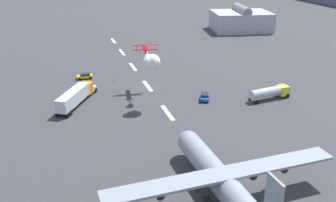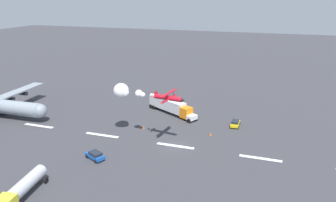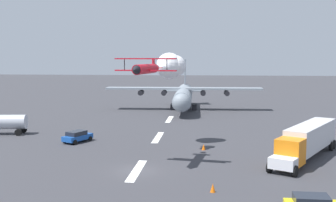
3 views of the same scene
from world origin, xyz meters
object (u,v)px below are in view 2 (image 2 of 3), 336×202
at_px(fuel_tanker_truck, 23,188).
at_px(traffic_cone_near, 211,134).
at_px(airport_staff_sedan, 95,155).
at_px(followme_car_yellow, 235,123).
at_px(cargo_transport_plane, 0,105).
at_px(stunt_biplane_red, 128,92).
at_px(semi_truck_orange, 171,106).
at_px(traffic_cone_far, 143,127).

relative_size(fuel_tanker_truck, traffic_cone_near, 13.81).
xyz_separation_m(fuel_tanker_truck, traffic_cone_near, (-22.89, -32.27, -1.38)).
bearing_deg(airport_staff_sedan, followme_car_yellow, -133.17).
relative_size(cargo_transport_plane, airport_staff_sedan, 7.37).
bearing_deg(stunt_biplane_red, followme_car_yellow, -150.26).
bearing_deg(traffic_cone_near, followme_car_yellow, -122.79).
distance_m(semi_truck_orange, fuel_tanker_truck, 44.03).
bearing_deg(traffic_cone_far, cargo_transport_plane, 7.34).
bearing_deg(airport_staff_sedan, semi_truck_orange, -101.97).
xyz_separation_m(cargo_transport_plane, traffic_cone_near, (-53.02, -5.77, -2.82)).
bearing_deg(semi_truck_orange, stunt_biplane_red, 73.95).
xyz_separation_m(semi_truck_orange, traffic_cone_near, (-12.77, 10.59, -1.77)).
bearing_deg(airport_staff_sedan, fuel_tanker_truck, 74.18).
distance_m(airport_staff_sedan, traffic_cone_near, 25.90).
xyz_separation_m(traffic_cone_near, traffic_cone_far, (15.80, 0.98, 0.00)).
xyz_separation_m(followme_car_yellow, airport_staff_sedan, (23.34, 24.89, 0.00)).
height_order(semi_truck_orange, traffic_cone_near, semi_truck_orange).
relative_size(followme_car_yellow, traffic_cone_far, 5.43).
bearing_deg(followme_car_yellow, traffic_cone_far, 21.56).
bearing_deg(stunt_biplane_red, cargo_transport_plane, 0.49).
distance_m(cargo_transport_plane, followme_car_yellow, 59.03).
relative_size(fuel_tanker_truck, traffic_cone_far, 13.81).
xyz_separation_m(stunt_biplane_red, followme_car_yellow, (-21.94, -12.54, -9.33)).
distance_m(stunt_biplane_red, semi_truck_orange, 18.52).
bearing_deg(stunt_biplane_red, airport_staff_sedan, 83.52).
relative_size(fuel_tanker_truck, followme_car_yellow, 2.54).
relative_size(followme_car_yellow, airport_staff_sedan, 0.90).
height_order(semi_truck_orange, fuel_tanker_truck, semi_truck_orange).
distance_m(stunt_biplane_red, followme_car_yellow, 26.94).
relative_size(semi_truck_orange, traffic_cone_near, 20.26).
bearing_deg(traffic_cone_near, semi_truck_orange, -39.66).
bearing_deg(fuel_tanker_truck, stunt_biplane_red, -101.59).
relative_size(cargo_transport_plane, fuel_tanker_truck, 3.22).
distance_m(followme_car_yellow, traffic_cone_near, 8.41).
xyz_separation_m(airport_staff_sedan, traffic_cone_far, (-2.99, -16.84, -0.44)).
height_order(stunt_biplane_red, traffic_cone_far, stunt_biplane_red).
distance_m(fuel_tanker_truck, followme_car_yellow, 47.96).
bearing_deg(cargo_transport_plane, airport_staff_sedan, 160.61).
distance_m(semi_truck_orange, followme_car_yellow, 17.73).
distance_m(followme_car_yellow, traffic_cone_far, 21.89).
bearing_deg(traffic_cone_far, stunt_biplane_red, 70.51).
bearing_deg(fuel_tanker_truck, traffic_cone_near, -125.35).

